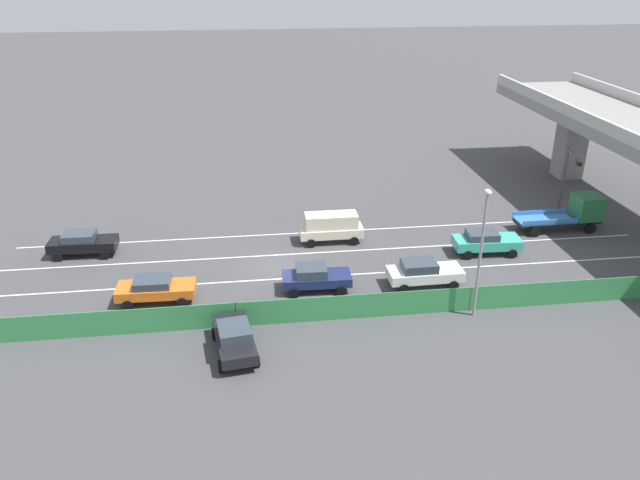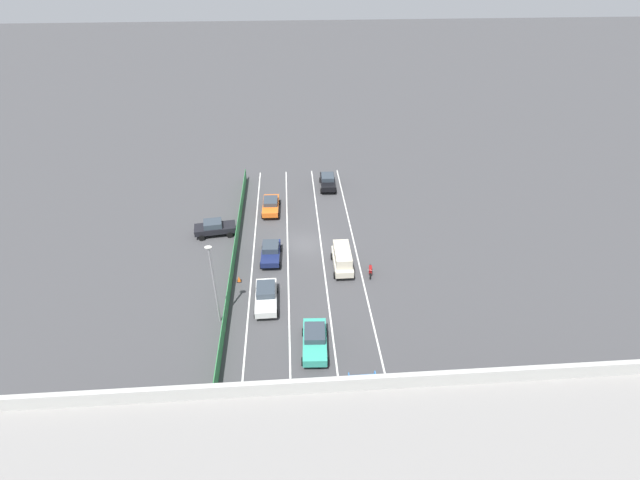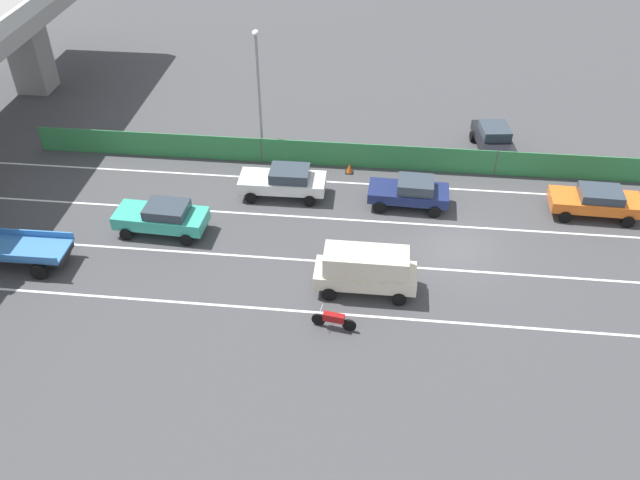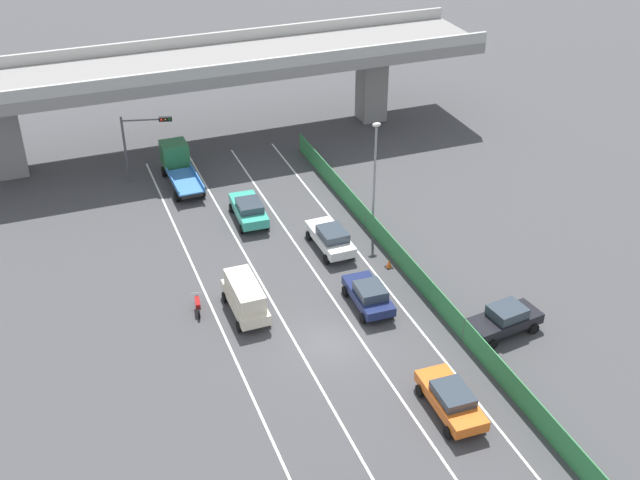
% 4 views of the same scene
% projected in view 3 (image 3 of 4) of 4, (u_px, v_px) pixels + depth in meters
% --- Properties ---
extents(ground_plane, '(300.00, 300.00, 0.00)m').
position_uv_depth(ground_plane, '(456.00, 247.00, 32.55)').
color(ground_plane, '#424244').
extents(lane_line_left_edge, '(0.14, 44.42, 0.01)m').
position_uv_depth(lane_line_left_edge, '(365.00, 316.00, 28.74)').
color(lane_line_left_edge, silver).
rests_on(lane_line_left_edge, ground).
extents(lane_line_mid_left, '(0.14, 44.42, 0.01)m').
position_uv_depth(lane_line_mid_left, '(369.00, 264.00, 31.51)').
color(lane_line_mid_left, silver).
rests_on(lane_line_mid_left, ground).
extents(lane_line_mid_right, '(0.14, 44.42, 0.01)m').
position_uv_depth(lane_line_mid_right, '(372.00, 221.00, 34.28)').
color(lane_line_mid_right, silver).
rests_on(lane_line_mid_right, ground).
extents(lane_line_right_edge, '(0.14, 44.42, 0.01)m').
position_uv_depth(lane_line_right_edge, '(375.00, 184.00, 37.05)').
color(lane_line_right_edge, silver).
rests_on(lane_line_right_edge, ground).
extents(green_fence, '(0.10, 40.52, 1.53)m').
position_uv_depth(green_fence, '(377.00, 156.00, 37.98)').
color(green_fence, '#338447').
rests_on(green_fence, ground).
extents(car_taxi_teal, '(2.25, 4.66, 1.63)m').
position_uv_depth(car_taxi_teal, '(162.00, 217.00, 33.04)').
color(car_taxi_teal, teal).
rests_on(car_taxi_teal, ground).
extents(car_van_cream, '(1.95, 4.56, 2.13)m').
position_uv_depth(car_van_cream, '(366.00, 269.00, 29.40)').
color(car_van_cream, beige).
rests_on(car_van_cream, ground).
extents(car_hatchback_white, '(2.10, 4.66, 1.66)m').
position_uv_depth(car_hatchback_white, '(284.00, 181.00, 35.67)').
color(car_hatchback_white, silver).
rests_on(car_hatchback_white, ground).
extents(car_taxi_orange, '(2.14, 4.64, 1.53)m').
position_uv_depth(car_taxi_orange, '(596.00, 201.00, 34.24)').
color(car_taxi_orange, orange).
rests_on(car_taxi_orange, ground).
extents(car_sedan_navy, '(2.13, 4.28, 1.60)m').
position_uv_depth(car_sedan_navy, '(410.00, 191.00, 34.89)').
color(car_sedan_navy, navy).
rests_on(car_sedan_navy, ground).
extents(motorcycle, '(0.60, 1.94, 0.93)m').
position_uv_depth(motorcycle, '(334.00, 320.00, 27.92)').
color(motorcycle, black).
rests_on(motorcycle, ground).
extents(parked_sedan_dark, '(4.57, 2.50, 1.68)m').
position_uv_depth(parked_sedan_dark, '(494.00, 139.00, 39.29)').
color(parked_sedan_dark, black).
rests_on(parked_sedan_dark, ground).
extents(street_lamp, '(0.60, 0.36, 7.69)m').
position_uv_depth(street_lamp, '(259.00, 84.00, 36.61)').
color(street_lamp, gray).
rests_on(street_lamp, ground).
extents(traffic_cone, '(0.47, 0.47, 0.59)m').
position_uv_depth(traffic_cone, '(349.00, 168.00, 37.88)').
color(traffic_cone, orange).
rests_on(traffic_cone, ground).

